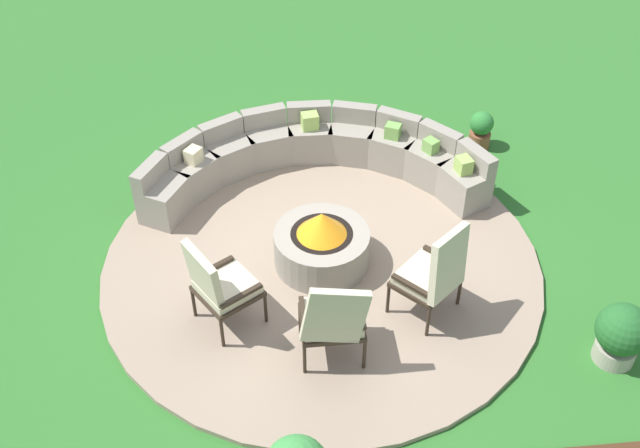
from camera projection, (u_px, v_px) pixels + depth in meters
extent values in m
plane|color=#2D6B28|center=(322.00, 266.00, 8.72)|extent=(24.00, 24.00, 0.00)
cylinder|color=gray|center=(322.00, 264.00, 8.70)|extent=(4.92, 4.92, 0.06)
cylinder|color=gray|center=(322.00, 248.00, 8.54)|extent=(1.06, 1.06, 0.43)
cylinder|color=black|center=(322.00, 236.00, 8.42)|extent=(0.69, 0.69, 0.06)
cone|color=orange|center=(322.00, 224.00, 8.31)|extent=(0.55, 0.55, 0.28)
cube|color=gray|center=(464.00, 186.00, 9.34)|extent=(0.65, 0.71, 0.48)
cube|color=gray|center=(477.00, 158.00, 9.17)|extent=(0.40, 0.57, 0.24)
cube|color=gray|center=(431.00, 165.00, 9.66)|extent=(0.71, 0.72, 0.48)
cube|color=gray|center=(440.00, 137.00, 9.51)|extent=(0.50, 0.52, 0.24)
cube|color=gray|center=(393.00, 150.00, 9.90)|extent=(0.72, 0.68, 0.48)
cube|color=gray|center=(399.00, 122.00, 9.76)|extent=(0.56, 0.44, 0.24)
cube|color=gray|center=(352.00, 142.00, 10.03)|extent=(0.67, 0.59, 0.48)
cube|color=gray|center=(355.00, 113.00, 9.91)|extent=(0.59, 0.32, 0.24)
cube|color=gray|center=(310.00, 141.00, 10.06)|extent=(0.57, 0.46, 0.48)
cube|color=gray|center=(309.00, 112.00, 9.93)|extent=(0.57, 0.17, 0.24)
cube|color=gray|center=(268.00, 146.00, 9.97)|extent=(0.66, 0.58, 0.48)
cube|color=gray|center=(264.00, 117.00, 9.84)|extent=(0.59, 0.29, 0.24)
cube|color=gray|center=(229.00, 158.00, 9.78)|extent=(0.71, 0.67, 0.48)
cube|color=gray|center=(221.00, 129.00, 9.63)|extent=(0.57, 0.42, 0.24)
cube|color=gray|center=(194.00, 176.00, 9.50)|extent=(0.72, 0.72, 0.48)
cube|color=gray|center=(182.00, 148.00, 9.33)|extent=(0.51, 0.51, 0.24)
cube|color=gray|center=(165.00, 200.00, 9.14)|extent=(0.67, 0.71, 0.48)
cube|color=gray|center=(150.00, 173.00, 8.95)|extent=(0.41, 0.57, 0.24)
cube|color=#70A34C|center=(431.00, 146.00, 9.42)|extent=(0.21, 0.22, 0.17)
cube|color=beige|center=(193.00, 155.00, 9.25)|extent=(0.24, 0.24, 0.19)
cube|color=#70A34C|center=(393.00, 131.00, 9.65)|extent=(0.23, 0.22, 0.18)
cube|color=#93B756|center=(464.00, 165.00, 9.10)|extent=(0.21, 0.23, 0.19)
cube|color=#93B756|center=(310.00, 121.00, 9.80)|extent=(0.23, 0.20, 0.21)
cylinder|color=#2D2319|center=(236.00, 280.00, 8.20)|extent=(0.04, 0.04, 0.38)
cylinder|color=#2D2319|center=(266.00, 308.00, 7.89)|extent=(0.04, 0.04, 0.38)
cylinder|color=#2D2319|center=(194.00, 303.00, 7.94)|extent=(0.04, 0.04, 0.38)
cylinder|color=#2D2319|center=(222.00, 333.00, 7.63)|extent=(0.04, 0.04, 0.38)
cube|color=#2D2319|center=(228.00, 291.00, 7.77)|extent=(0.79, 0.78, 0.05)
cube|color=beige|center=(227.00, 286.00, 7.73)|extent=(0.72, 0.72, 0.09)
cube|color=beige|center=(204.00, 277.00, 7.43)|extent=(0.39, 0.57, 0.70)
cube|color=#2D2319|center=(213.00, 268.00, 7.83)|extent=(0.43, 0.31, 0.04)
cube|color=#2D2319|center=(241.00, 296.00, 7.54)|extent=(0.43, 0.31, 0.04)
cylinder|color=#2D2319|center=(300.00, 320.00, 7.77)|extent=(0.04, 0.04, 0.38)
cylinder|color=#2D2319|center=(357.00, 316.00, 7.81)|extent=(0.04, 0.04, 0.38)
cylinder|color=#2D2319|center=(305.00, 359.00, 7.38)|extent=(0.04, 0.04, 0.38)
cylinder|color=#2D2319|center=(364.00, 355.00, 7.43)|extent=(0.04, 0.04, 0.38)
cube|color=#2D2319|center=(332.00, 322.00, 7.46)|extent=(0.62, 0.55, 0.05)
cube|color=beige|center=(332.00, 317.00, 7.41)|extent=(0.57, 0.51, 0.09)
cube|color=beige|center=(335.00, 316.00, 7.06)|extent=(0.66, 0.09, 0.72)
cube|color=#2D2319|center=(303.00, 315.00, 7.35)|extent=(0.05, 0.46, 0.04)
cube|color=#2D2319|center=(361.00, 311.00, 7.39)|extent=(0.05, 0.46, 0.04)
cylinder|color=#2D2319|center=(388.00, 299.00, 7.98)|extent=(0.04, 0.04, 0.38)
cylinder|color=#2D2319|center=(420.00, 269.00, 8.32)|extent=(0.04, 0.04, 0.38)
cylinder|color=#2D2319|center=(428.00, 322.00, 7.74)|extent=(0.04, 0.04, 0.38)
cylinder|color=#2D2319|center=(459.00, 291.00, 8.07)|extent=(0.04, 0.04, 0.38)
cube|color=#2D2319|center=(426.00, 280.00, 7.89)|extent=(0.81, 0.81, 0.05)
cube|color=beige|center=(426.00, 275.00, 7.84)|extent=(0.75, 0.75, 0.09)
cube|color=beige|center=(449.00, 264.00, 7.53)|extent=(0.46, 0.55, 0.76)
cube|color=#2D2319|center=(411.00, 286.00, 7.64)|extent=(0.35, 0.36, 0.04)
cube|color=#2D2319|center=(442.00, 257.00, 7.96)|extent=(0.35, 0.36, 0.04)
cylinder|color=#A89E8E|center=(614.00, 351.00, 7.65)|extent=(0.41, 0.41, 0.20)
sphere|color=#236028|center=(623.00, 329.00, 7.44)|extent=(0.52, 0.52, 0.52)
cylinder|color=brown|center=(479.00, 140.00, 10.42)|extent=(0.29, 0.29, 0.21)
sphere|color=#2D7A33|center=(482.00, 123.00, 10.24)|extent=(0.32, 0.32, 0.32)
sphere|color=#E55638|center=(486.00, 118.00, 10.20)|extent=(0.13, 0.13, 0.13)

